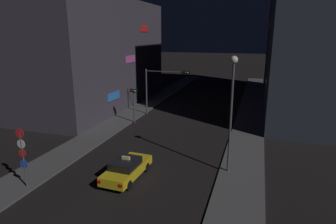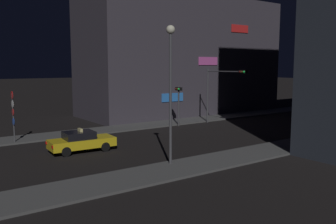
{
  "view_description": "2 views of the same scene",
  "coord_description": "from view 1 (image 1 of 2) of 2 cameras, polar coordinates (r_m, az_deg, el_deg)",
  "views": [
    {
      "loc": [
        7.57,
        -6.96,
        9.47
      ],
      "look_at": [
        -0.82,
        19.8,
        1.97
      ],
      "focal_mm": 31.05,
      "sensor_mm": 36.0,
      "label": 1
    },
    {
      "loc": [
        23.1,
        -0.13,
        5.89
      ],
      "look_at": [
        -1.6,
        17.44,
        2.03
      ],
      "focal_mm": 39.14,
      "sensor_mm": 36.0,
      "label": 2
    }
  ],
  "objects": [
    {
      "name": "sign_pole_left",
      "position": [
        20.15,
        -26.65,
        -7.33
      ],
      "size": [
        0.61,
        0.1,
        3.86
      ],
      "color": "#47474C",
      "rests_on": "sidewalk_left"
    },
    {
      "name": "sidewalk_left",
      "position": [
        39.62,
        -4.62,
        1.19
      ],
      "size": [
        3.08,
        61.36,
        0.13
      ],
      "primitive_type": "cube",
      "color": "#4C4C4C",
      "rests_on": "ground_plane"
    },
    {
      "name": "street_lamp_near_block",
      "position": [
        19.65,
        12.45,
        3.01
      ],
      "size": [
        0.51,
        0.51,
        8.03
      ],
      "color": "#47474C",
      "rests_on": "sidewalk_right"
    },
    {
      "name": "traffic_light_overhead",
      "position": [
        34.11,
        -1.12,
        5.85
      ],
      "size": [
        5.32,
        0.42,
        5.57
      ],
      "color": "#47474C",
      "rests_on": "ground_plane"
    },
    {
      "name": "traffic_light_left_kerb",
      "position": [
        31.64,
        -6.75,
        2.66
      ],
      "size": [
        0.8,
        0.42,
        3.89
      ],
      "color": "#47474C",
      "rests_on": "ground_plane"
    },
    {
      "name": "building_facade_left",
      "position": [
        40.68,
        -13.6,
        11.01
      ],
      "size": [
        9.51,
        25.04,
        13.9
      ],
      "color": "#3D3842",
      "rests_on": "ground_plane"
    },
    {
      "name": "sidewalk_right",
      "position": [
        36.87,
        15.86,
        -0.39
      ],
      "size": [
        3.08,
        61.36,
        0.13
      ],
      "primitive_type": "cube",
      "color": "#4C4C4C",
      "rests_on": "ground_plane"
    },
    {
      "name": "taxi",
      "position": [
        20.14,
        -8.12,
        -10.9
      ],
      "size": [
        2.01,
        4.53,
        1.62
      ],
      "color": "yellow",
      "rests_on": "ground_plane"
    },
    {
      "name": "building_facade_right",
      "position": [
        41.54,
        26.91,
        16.2
      ],
      "size": [
        10.33,
        27.8,
        22.94
      ],
      "color": "#282D38",
      "rests_on": "ground_plane"
    }
  ]
}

